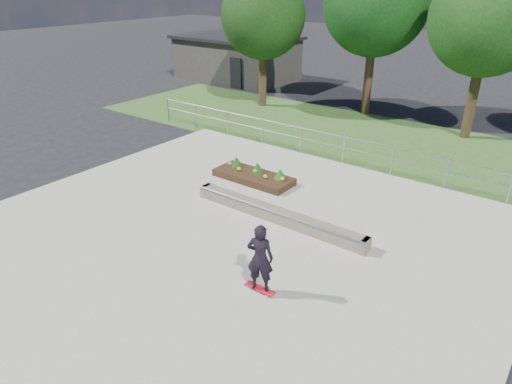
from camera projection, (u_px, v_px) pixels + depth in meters
ground at (218, 243)px, 12.89m from camera, size 120.00×120.00×0.00m
grass_verge at (378, 141)px, 20.81m from camera, size 30.00×8.00×0.02m
concrete_slab at (218, 243)px, 12.87m from camera, size 15.00×15.00×0.06m
fence at (344, 146)px, 17.96m from camera, size 20.06×0.06×1.20m
building at (237, 58)px, 32.83m from camera, size 8.40×5.40×3.00m
tree_far_left at (263, 17)px, 24.53m from camera, size 4.55×4.55×7.15m
tree_mid_left at (376, 3)px, 22.65m from camera, size 5.25×5.25×8.25m
tree_mid_right at (489, 18)px, 19.10m from camera, size 4.90×4.90×7.70m
grind_ledge at (277, 215)px, 13.87m from camera, size 6.00×0.44×0.43m
planter_bed at (254, 175)px, 16.69m from camera, size 3.00×1.20×0.61m
skateboarder at (260, 258)px, 10.45m from camera, size 0.80×0.62×1.80m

